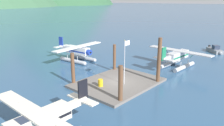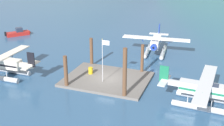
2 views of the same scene
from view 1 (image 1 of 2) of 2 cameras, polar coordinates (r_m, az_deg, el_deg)
The scene contains 13 objects.
ground_plane at distance 27.77m, azimuth 1.55°, elevation -5.49°, with size 1200.00×1200.00×0.00m, color #2D5175.
dock_platform at distance 27.71m, azimuth 1.55°, elevation -5.20°, with size 10.51×8.06×0.30m, color #66605B.
piling_near_left at distance 22.13m, azimuth 2.26°, elevation -5.69°, with size 0.47×0.47×4.04m, color brown.
piling_near_right at distance 27.60m, azimuth 12.23°, elevation 0.47°, with size 0.47×0.47×5.90m, color brown.
piling_far_left at distance 27.26m, azimuth -10.23°, elevation -1.61°, with size 0.46×0.46×4.08m, color brown.
piling_far_right at distance 32.01m, azimuth 0.64°, elevation 1.31°, with size 0.41×0.41×4.06m, color brown.
flagpole at distance 25.91m, azimuth 3.52°, elevation 1.67°, with size 0.95×0.10×5.53m.
fuel_drum at distance 26.12m, azimuth -3.04°, elevation -5.20°, with size 0.62×0.62×0.88m.
mooring_buoy at distance 20.50m, azimuth -22.89°, elevation -14.27°, with size 0.62×0.62×0.62m, color orange.
seaplane_white_bow_right at distance 38.02m, azimuth -9.02°, elevation 2.81°, with size 10.49×7.96×3.84m.
seaplane_silver_stbd_aft at distance 35.62m, azimuth 16.87°, elevation 1.39°, with size 7.98×10.46×3.84m.
seaplane_cream_port_aft at distance 17.14m, azimuth -18.39°, elevation -15.20°, with size 7.98×10.42×3.84m.
boat_grey_open_se at distance 48.88m, azimuth 25.44°, elevation 3.11°, with size 4.02×4.04×1.50m.
Camera 1 is at (-19.71, -16.64, 10.28)m, focal length 34.80 mm.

